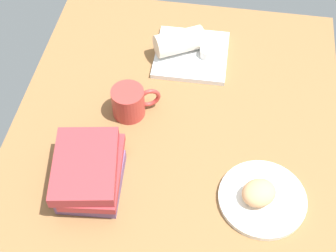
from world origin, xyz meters
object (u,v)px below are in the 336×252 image
square_plate (191,55)px  book_stack (89,172)px  scone_pastry (259,193)px  breakfast_wrap (179,42)px  coffee_mug (130,102)px  round_plate (262,199)px  sauce_cup (207,52)px

square_plate → book_stack: 52.49cm
scone_pastry → breakfast_wrap: breakfast_wrap is taller
scone_pastry → coffee_mug: bearing=-122.1°
round_plate → book_stack: (1.55, -42.61, 3.97)cm
round_plate → coffee_mug: size_ratio=1.64×
coffee_mug → breakfast_wrap: bearing=158.2°
book_stack → square_plate: bearing=158.6°
round_plate → breakfast_wrap: 55.17cm
scone_pastry → book_stack: book_stack is taller
square_plate → book_stack: bearing=-21.4°
square_plate → sauce_cup: (0.63, 4.90, 2.28)cm
scone_pastry → sauce_cup: scone_pastry is taller
breakfast_wrap → scone_pastry: bearing=-179.7°
square_plate → book_stack: book_stack is taller
book_stack → sauce_cup: bearing=153.5°
breakfast_wrap → coffee_mug: coffee_mug is taller
square_plate → scone_pastry: bearing=25.0°
scone_pastry → coffee_mug: 42.81cm
sauce_cup → book_stack: (48.09, -24.02, 1.58)cm
round_plate → sauce_cup: size_ratio=4.66×
square_plate → book_stack: size_ratio=0.93×
round_plate → sauce_cup: sauce_cup is taller
round_plate → square_plate: square_plate is taller
square_plate → sauce_cup: sauce_cup is taller
round_plate → breakfast_wrap: (-47.68, -27.41, 4.42)cm
breakfast_wrap → book_stack: bearing=134.6°
round_plate → book_stack: size_ratio=0.91×
sauce_cup → breakfast_wrap: 9.12cm
book_stack → breakfast_wrap: bearing=162.8°
round_plate → scone_pastry: 3.39cm
square_plate → breakfast_wrap: (-0.51, -3.92, 4.32)cm
sauce_cup → breakfast_wrap: breakfast_wrap is taller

